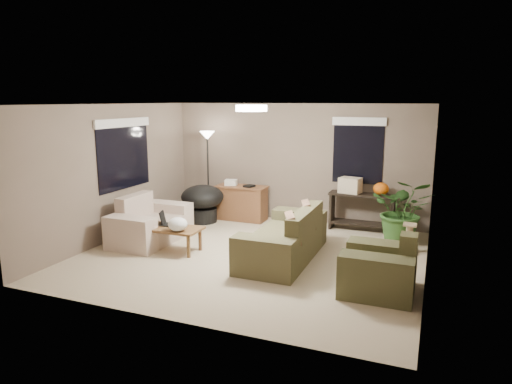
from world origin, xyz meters
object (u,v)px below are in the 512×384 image
at_px(floor_lamp, 207,146).
at_px(main_sofa, 286,241).
at_px(papasan_chair, 203,201).
at_px(coffee_table, 173,231).
at_px(houseplant, 403,217).
at_px(desk, 242,203).
at_px(loveseat, 149,225).
at_px(armchair, 380,271).
at_px(console_table, 362,209).
at_px(cat_scratching_post, 409,240).

bearing_deg(floor_lamp, main_sofa, -37.85).
bearing_deg(papasan_chair, coffee_table, -76.99).
xyz_separation_m(main_sofa, houseplant, (1.71, 1.61, 0.17)).
bearing_deg(desk, loveseat, -116.00).
xyz_separation_m(armchair, console_table, (-0.70, 2.92, 0.14)).
xyz_separation_m(loveseat, cat_scratching_post, (4.51, 1.10, -0.08)).
height_order(papasan_chair, houseplant, houseplant).
bearing_deg(houseplant, desk, 173.70).
xyz_separation_m(coffee_table, cat_scratching_post, (3.79, 1.45, -0.14)).
bearing_deg(floor_lamp, cat_scratching_post, -10.58).
distance_m(main_sofa, armchair, 1.80).
xyz_separation_m(console_table, papasan_chair, (-3.26, -0.60, 0.03)).
bearing_deg(desk, main_sofa, -50.16).
relative_size(desk, papasan_chair, 0.95).
distance_m(loveseat, houseplant, 4.66).
height_order(armchair, papasan_chair, armchair).
bearing_deg(papasan_chair, main_sofa, -32.71).
relative_size(armchair, desk, 0.91).
xyz_separation_m(main_sofa, desk, (-1.66, 1.98, 0.08)).
bearing_deg(cat_scratching_post, armchair, -98.11).
distance_m(loveseat, papasan_chair, 1.58).
distance_m(desk, cat_scratching_post, 3.65).
height_order(console_table, houseplant, houseplant).
xyz_separation_m(loveseat, armchair, (4.24, -0.78, 0.00)).
xyz_separation_m(console_table, cat_scratching_post, (0.97, -1.04, -0.22)).
xyz_separation_m(desk, cat_scratching_post, (3.53, -0.92, -0.16)).
bearing_deg(loveseat, desk, 64.00).
distance_m(main_sofa, coffee_table, 1.96).
distance_m(main_sofa, floor_lamp, 3.31).
bearing_deg(loveseat, main_sofa, 0.73).
distance_m(loveseat, coffee_table, 0.80).
bearing_deg(main_sofa, cat_scratching_post, 29.70).
height_order(main_sofa, console_table, main_sofa).
distance_m(desk, houseplant, 3.39).
bearing_deg(armchair, houseplant, 87.37).
bearing_deg(loveseat, armchair, -10.42).
bearing_deg(papasan_chair, loveseat, -100.21).
height_order(floor_lamp, cat_scratching_post, floor_lamp).
distance_m(main_sofa, cat_scratching_post, 2.15).
height_order(papasan_chair, floor_lamp, floor_lamp).
xyz_separation_m(floor_lamp, cat_scratching_post, (4.27, -0.80, -1.38)).
bearing_deg(desk, coffee_table, -96.41).
bearing_deg(main_sofa, papasan_chair, 147.29).
xyz_separation_m(main_sofa, console_table, (0.90, 2.11, 0.14)).
height_order(desk, console_table, same).
height_order(loveseat, floor_lamp, floor_lamp).
relative_size(floor_lamp, houseplant, 1.60).
height_order(desk, houseplant, houseplant).
bearing_deg(houseplant, console_table, 148.49).
xyz_separation_m(console_table, houseplant, (0.81, -0.50, 0.03)).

